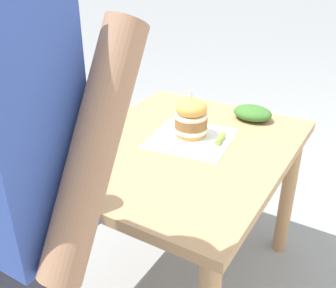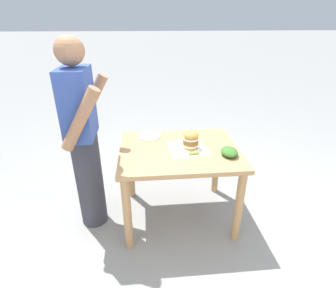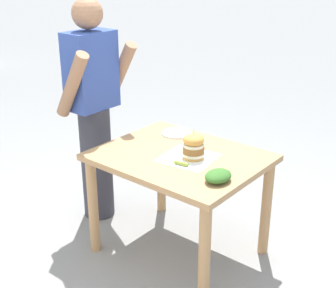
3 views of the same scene
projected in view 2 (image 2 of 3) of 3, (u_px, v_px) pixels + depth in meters
The scene contains 8 objects.
ground_plane at pixel (178, 214), 2.65m from camera, with size 80.00×80.00×0.00m, color gray.
patio_table at pixel (179, 161), 2.38m from camera, with size 0.85×1.05×0.74m.
serving_paper at pixel (188, 148), 2.33m from camera, with size 0.33×0.33×0.00m, color white.
sandwich at pixel (191, 139), 2.31m from camera, with size 0.14×0.14×0.20m.
pickle_spear at pixel (194, 153), 2.22m from camera, with size 0.02×0.02×0.09m, color #8EA83D.
side_plate_with_forks at pixel (150, 136), 2.56m from camera, with size 0.22×0.22×0.02m.
side_salad at pixel (229, 152), 2.21m from camera, with size 0.18×0.14×0.07m, color #386B28.
diner_across_table at pixel (84, 138), 2.20m from camera, with size 0.55×0.35×1.69m.
Camera 2 is at (-2.06, 0.29, 1.80)m, focal length 28.00 mm.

